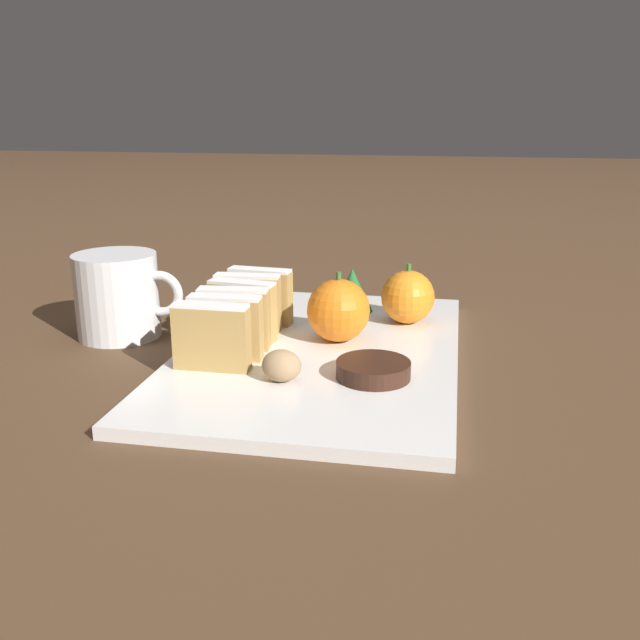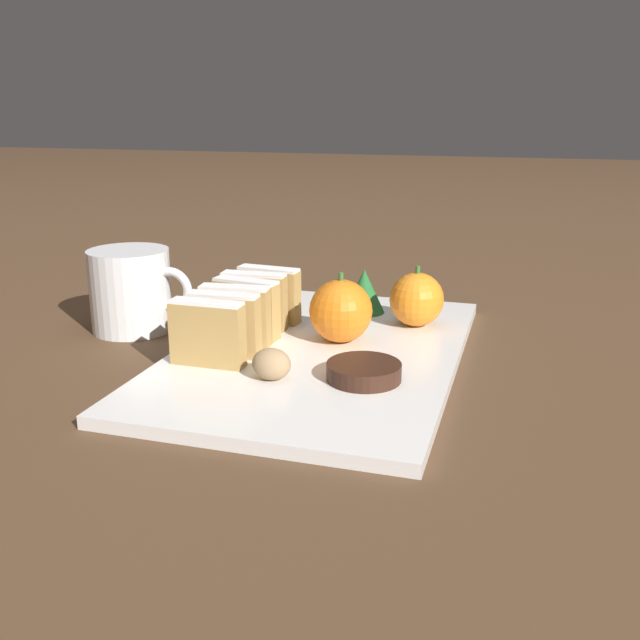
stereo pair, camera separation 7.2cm
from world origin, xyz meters
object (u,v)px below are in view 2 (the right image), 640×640
orange_near (417,299)px  walnut (271,364)px  chocolate_cookie (364,371)px  coffee_mug (132,290)px  orange_far (341,311)px

orange_near → walnut: (-0.10, -0.20, -0.02)m
orange_near → chocolate_cookie: (-0.02, -0.18, -0.02)m
orange_near → coffee_mug: size_ratio=0.56×
orange_near → orange_far: orange_far is taller
walnut → chocolate_cookie: 0.08m
orange_near → chocolate_cookie: size_ratio=1.01×
orange_near → coffee_mug: bearing=-167.0°
chocolate_cookie → orange_far: bearing=116.2°
orange_near → orange_far: size_ratio=0.92×
orange_near → coffee_mug: (-0.32, -0.07, 0.00)m
orange_far → chocolate_cookie: orange_far is taller
walnut → coffee_mug: coffee_mug is taller
coffee_mug → walnut: bearing=-30.5°
orange_far → chocolate_cookie: 0.11m
chocolate_cookie → coffee_mug: size_ratio=0.55×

